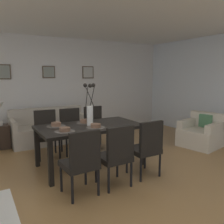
{
  "coord_description": "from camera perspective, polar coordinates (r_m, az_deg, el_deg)",
  "views": [
    {
      "loc": [
        -1.63,
        -3.03,
        1.62
      ],
      "look_at": [
        0.49,
        0.61,
        0.95
      ],
      "focal_mm": 37.63,
      "sensor_mm": 36.0,
      "label": 1
    }
  ],
  "objects": [
    {
      "name": "ground_plane",
      "position": [
        3.81,
        -1.82,
        -16.17
      ],
      "size": [
        9.0,
        9.0,
        0.0
      ],
      "primitive_type": "plane",
      "color": "olive"
    },
    {
      "name": "back_wall_panel",
      "position": [
        6.5,
        -15.74,
        5.86
      ],
      "size": [
        9.0,
        0.1,
        2.6
      ],
      "primitive_type": "cube",
      "color": "silver",
      "rests_on": "ground"
    },
    {
      "name": "ceiling_panel",
      "position": [
        3.94,
        -5.07,
        24.01
      ],
      "size": [
        9.0,
        7.2,
        0.08
      ],
      "primitive_type": "cube",
      "color": "white"
    },
    {
      "name": "dining_table",
      "position": [
        4.18,
        -5.33,
        -4.21
      ],
      "size": [
        1.8,
        1.0,
        0.74
      ],
      "color": "black",
      "rests_on": "ground"
    },
    {
      "name": "dining_chair_near_left",
      "position": [
        3.19,
        -7.41,
        -11.41
      ],
      "size": [
        0.46,
        0.46,
        0.92
      ],
      "color": "black",
      "rests_on": "ground"
    },
    {
      "name": "dining_chair_near_right",
      "position": [
        4.86,
        -15.64,
        -4.5
      ],
      "size": [
        0.47,
        0.47,
        0.92
      ],
      "color": "black",
      "rests_on": "ground"
    },
    {
      "name": "dining_chair_far_left",
      "position": [
        3.41,
        1.01,
        -9.94
      ],
      "size": [
        0.45,
        0.45,
        0.92
      ],
      "color": "black",
      "rests_on": "ground"
    },
    {
      "name": "dining_chair_far_right",
      "position": [
        4.99,
        -9.82,
        -3.94
      ],
      "size": [
        0.46,
        0.46,
        0.92
      ],
      "color": "black",
      "rests_on": "ground"
    },
    {
      "name": "dining_chair_mid_left",
      "position": [
        3.78,
        8.38,
        -8.11
      ],
      "size": [
        0.44,
        0.44,
        0.92
      ],
      "color": "black",
      "rests_on": "ground"
    },
    {
      "name": "dining_chair_mid_right",
      "position": [
        5.24,
        -4.1,
        -3.21
      ],
      "size": [
        0.44,
        0.44,
        0.92
      ],
      "color": "black",
      "rests_on": "ground"
    },
    {
      "name": "centerpiece_vase",
      "position": [
        4.11,
        -5.4,
        0.64
      ],
      "size": [
        0.21,
        0.23,
        0.73
      ],
      "color": "white",
      "rests_on": "dining_table"
    },
    {
      "name": "placemat_near_left",
      "position": [
        3.76,
        -11.39,
        -4.64
      ],
      "size": [
        0.32,
        0.32,
        0.01
      ],
      "primitive_type": "cylinder",
      "color": "#4C4742",
      "rests_on": "dining_table"
    },
    {
      "name": "bowl_near_left",
      "position": [
        3.75,
        -11.41,
        -4.08
      ],
      "size": [
        0.17,
        0.17,
        0.07
      ],
      "color": "brown",
      "rests_on": "dining_table"
    },
    {
      "name": "placemat_near_right",
      "position": [
        4.18,
        -13.4,
        -3.34
      ],
      "size": [
        0.32,
        0.32,
        0.01
      ],
      "primitive_type": "cylinder",
      "color": "#4C4742",
      "rests_on": "dining_table"
    },
    {
      "name": "bowl_near_right",
      "position": [
        4.17,
        -13.41,
        -2.84
      ],
      "size": [
        0.17,
        0.17,
        0.07
      ],
      "color": "brown",
      "rests_on": "dining_table"
    },
    {
      "name": "placemat_far_left",
      "position": [
        3.96,
        -3.98,
        -3.78
      ],
      "size": [
        0.32,
        0.32,
        0.01
      ],
      "primitive_type": "cylinder",
      "color": "#4C4742",
      "rests_on": "dining_table"
    },
    {
      "name": "bowl_far_left",
      "position": [
        3.95,
        -3.98,
        -3.26
      ],
      "size": [
        0.17,
        0.17,
        0.07
      ],
      "color": "brown",
      "rests_on": "dining_table"
    },
    {
      "name": "placemat_far_right",
      "position": [
        4.36,
        -6.59,
        -2.64
      ],
      "size": [
        0.32,
        0.32,
        0.01
      ],
      "primitive_type": "cylinder",
      "color": "#4C4742",
      "rests_on": "dining_table"
    },
    {
      "name": "bowl_far_right",
      "position": [
        4.35,
        -6.6,
        -2.16
      ],
      "size": [
        0.17,
        0.17,
        0.07
      ],
      "color": "brown",
      "rests_on": "dining_table"
    },
    {
      "name": "sofa",
      "position": [
        5.97,
        -14.74,
        -4.25
      ],
      "size": [
        1.82,
        0.84,
        0.8
      ],
      "color": "#B2A899",
      "rests_on": "ground"
    },
    {
      "name": "side_table",
      "position": [
        5.78,
        -25.4,
        -5.47
      ],
      "size": [
        0.36,
        0.36,
        0.52
      ],
      "primitive_type": "cube",
      "color": "#33261E",
      "rests_on": "ground"
    },
    {
      "name": "armchair",
      "position": [
        5.78,
        20.86,
        -4.94
      ],
      "size": [
        0.95,
        0.95,
        0.75
      ],
      "color": "beige",
      "rests_on": "ground"
    },
    {
      "name": "framed_picture_left",
      "position": [
        6.24,
        -25.23,
        8.82
      ],
      "size": [
        0.41,
        0.03,
        0.36
      ],
      "color": "#473828"
    },
    {
      "name": "framed_picture_center",
      "position": [
        6.44,
        -15.11,
        9.34
      ],
      "size": [
        0.33,
        0.03,
        0.32
      ],
      "color": "#473828"
    },
    {
      "name": "framed_picture_right",
      "position": [
        6.83,
        -5.85,
        9.56
      ],
      "size": [
        0.34,
        0.03,
        0.34
      ],
      "color": "#473828"
    }
  ]
}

